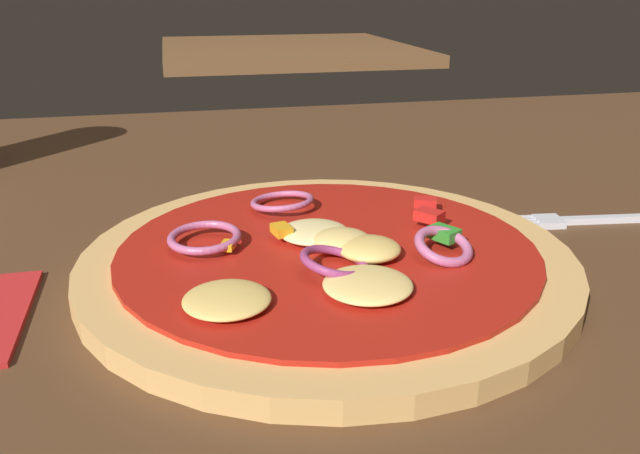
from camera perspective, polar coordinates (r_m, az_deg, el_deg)
The scene contains 4 objects.
dining_table at distance 0.40m, azimuth -0.52°, elevation -4.91°, with size 1.42×1.02×0.03m.
pizza at distance 0.38m, azimuth 0.65°, elevation -2.75°, with size 0.29×0.29×0.03m.
fork at distance 0.50m, azimuth 23.28°, elevation 0.60°, with size 0.17×0.03×0.01m.
background_table at distance 1.78m, azimuth -3.03°, elevation 15.42°, with size 0.64×0.67×0.03m.
Camera 1 is at (-0.08, -0.35, 0.19)m, focal length 35.94 mm.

